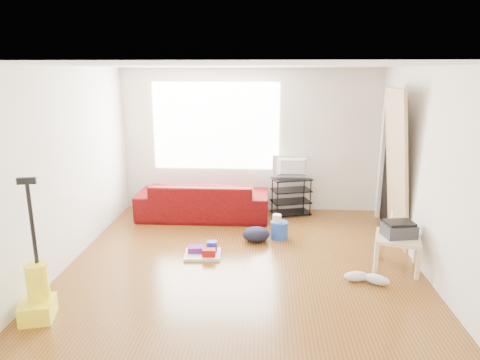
# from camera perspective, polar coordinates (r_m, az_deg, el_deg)

# --- Properties ---
(room) EXTENTS (4.51, 5.01, 2.51)m
(room) POSITION_cam_1_polar(r_m,az_deg,el_deg) (5.24, 1.17, 1.24)
(room) COLOR #5B3512
(room) RESTS_ON ground
(sofa) EXTENTS (2.19, 0.86, 0.64)m
(sofa) POSITION_cam_1_polar(r_m,az_deg,el_deg) (7.39, -4.87, -4.99)
(sofa) COLOR black
(sofa) RESTS_ON ground
(tv_stand) EXTENTS (0.73, 0.53, 0.65)m
(tv_stand) POSITION_cam_1_polar(r_m,az_deg,el_deg) (7.49, 6.83, -2.11)
(tv_stand) COLOR black
(tv_stand) RESTS_ON ground
(tv) EXTENTS (0.67, 0.09, 0.38)m
(tv) POSITION_cam_1_polar(r_m,az_deg,el_deg) (7.36, 6.95, 1.71)
(tv) COLOR black
(tv) RESTS_ON tv_stand
(side_table) EXTENTS (0.65, 0.65, 0.43)m
(side_table) POSITION_cam_1_polar(r_m,az_deg,el_deg) (5.77, 20.28, -7.69)
(side_table) COLOR #C9B48E
(side_table) RESTS_ON ground
(printer) EXTENTS (0.42, 0.35, 0.20)m
(printer) POSITION_cam_1_polar(r_m,az_deg,el_deg) (5.71, 20.43, -6.16)
(printer) COLOR #2B2A30
(printer) RESTS_ON side_table
(bucket) EXTENTS (0.31, 0.31, 0.26)m
(bucket) POSITION_cam_1_polar(r_m,az_deg,el_deg) (6.52, 5.23, -7.71)
(bucket) COLOR #1E4AB6
(bucket) RESTS_ON ground
(toilet_paper) EXTENTS (0.13, 0.13, 0.12)m
(toilet_paper) POSITION_cam_1_polar(r_m,az_deg,el_deg) (6.44, 4.94, -6.20)
(toilet_paper) COLOR silver
(toilet_paper) RESTS_ON bucket
(cleaning_tray) EXTENTS (0.51, 0.42, 0.17)m
(cleaning_tray) POSITION_cam_1_polar(r_m,az_deg,el_deg) (5.91, -4.85, -9.53)
(cleaning_tray) COLOR silver
(cleaning_tray) RESTS_ON ground
(backpack) EXTENTS (0.45, 0.38, 0.22)m
(backpack) POSITION_cam_1_polar(r_m,az_deg,el_deg) (6.37, 2.15, -8.18)
(backpack) COLOR black
(backpack) RESTS_ON ground
(sneakers) EXTENTS (0.54, 0.28, 0.12)m
(sneakers) POSITION_cam_1_polar(r_m,az_deg,el_deg) (5.41, 16.50, -12.40)
(sneakers) COLOR silver
(sneakers) RESTS_ON ground
(vacuum) EXTENTS (0.38, 0.41, 1.46)m
(vacuum) POSITION_cam_1_polar(r_m,az_deg,el_deg) (4.90, -25.38, -13.47)
(vacuum) COLOR yellow
(vacuum) RESTS_ON ground
(door_panel) EXTENTS (0.28, 0.89, 2.22)m
(door_panel) POSITION_cam_1_polar(r_m,az_deg,el_deg) (6.75, 19.35, -7.71)
(door_panel) COLOR #A0825E
(door_panel) RESTS_ON ground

